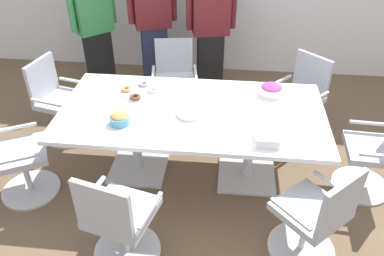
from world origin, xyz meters
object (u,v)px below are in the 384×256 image
(office_chair_1, at_px, (315,219))
(office_chair_4, at_px, (175,84))
(office_chair_0, at_px, (119,223))
(person_standing_1, at_px, (153,20))
(office_chair_5, at_px, (60,104))
(office_chair_6, at_px, (15,159))
(person_standing_0, at_px, (95,26))
(plate_stack, at_px, (189,114))
(office_chair_2, at_px, (377,155))
(snack_bowl_cookies, at_px, (120,118))
(conference_table, at_px, (192,121))
(donut_platter, at_px, (140,91))
(office_chair_3, at_px, (299,101))
(snack_bowl_candy_mix, at_px, (271,90))
(napkin_pile, at_px, (267,138))
(person_standing_2, at_px, (211,27))

(office_chair_1, xyz_separation_m, office_chair_4, (-1.34, 1.97, 0.00))
(office_chair_0, xyz_separation_m, person_standing_1, (-0.23, 2.77, 0.54))
(office_chair_5, relative_size, office_chair_6, 1.00)
(person_standing_0, relative_size, plate_stack, 7.62)
(office_chair_2, relative_size, person_standing_1, 0.50)
(office_chair_4, relative_size, snack_bowl_cookies, 5.24)
(office_chair_6, bearing_deg, conference_table, 78.90)
(office_chair_0, relative_size, office_chair_4, 1.00)
(office_chair_4, bearing_deg, donut_platter, 66.12)
(office_chair_4, xyz_separation_m, donut_platter, (-0.22, -0.82, 0.36))
(office_chair_3, xyz_separation_m, snack_bowl_candy_mix, (-0.38, -0.48, 0.40))
(office_chair_6, distance_m, snack_bowl_cookies, 1.06)
(napkin_pile, bearing_deg, snack_bowl_candy_mix, 84.36)
(person_standing_2, bearing_deg, napkin_pile, 94.21)
(office_chair_4, xyz_separation_m, person_standing_1, (-0.35, 0.62, 0.54))
(snack_bowl_cookies, bearing_deg, office_chair_1, -20.65)
(person_standing_2, height_order, napkin_pile, person_standing_2)
(office_chair_6, distance_m, napkin_pile, 2.24)
(office_chair_1, relative_size, office_chair_5, 1.00)
(napkin_pile, bearing_deg, office_chair_6, -179.18)
(office_chair_2, xyz_separation_m, office_chair_6, (-3.26, -0.41, 0.00))
(napkin_pile, bearing_deg, office_chair_1, -51.62)
(office_chair_6, relative_size, napkin_pile, 4.86)
(office_chair_3, distance_m, snack_bowl_candy_mix, 0.73)
(office_chair_5, xyz_separation_m, person_standing_2, (1.58, 1.14, 0.50))
(person_standing_1, relative_size, donut_platter, 4.88)
(office_chair_2, bearing_deg, person_standing_1, 57.08)
(office_chair_2, xyz_separation_m, person_standing_0, (-3.10, 1.65, 0.47))
(office_chair_2, relative_size, office_chair_6, 1.00)
(donut_platter, xyz_separation_m, plate_stack, (0.52, -0.35, -0.00))
(snack_bowl_cookies, xyz_separation_m, napkin_pile, (1.24, -0.14, -0.01))
(snack_bowl_cookies, bearing_deg, person_standing_0, 113.08)
(office_chair_2, relative_size, donut_platter, 2.46)
(office_chair_2, distance_m, person_standing_1, 2.99)
(conference_table, relative_size, snack_bowl_cookies, 13.81)
(office_chair_5, distance_m, person_standing_2, 2.01)
(office_chair_1, distance_m, office_chair_2, 1.08)
(office_chair_6, bearing_deg, person_standing_1, 130.44)
(office_chair_4, relative_size, person_standing_2, 0.52)
(plate_stack, bearing_deg, person_standing_2, 87.34)
(office_chair_2, height_order, napkin_pile, office_chair_2)
(snack_bowl_candy_mix, bearing_deg, office_chair_5, 176.30)
(person_standing_0, distance_m, snack_bowl_cookies, 2.06)
(conference_table, height_order, donut_platter, donut_platter)
(napkin_pile, bearing_deg, office_chair_3, 69.95)
(office_chair_6, bearing_deg, snack_bowl_cookies, 73.08)
(office_chair_3, relative_size, person_standing_0, 0.54)
(office_chair_4, distance_m, person_standing_0, 1.29)
(office_chair_1, height_order, person_standing_0, person_standing_0)
(office_chair_0, height_order, person_standing_2, person_standing_2)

